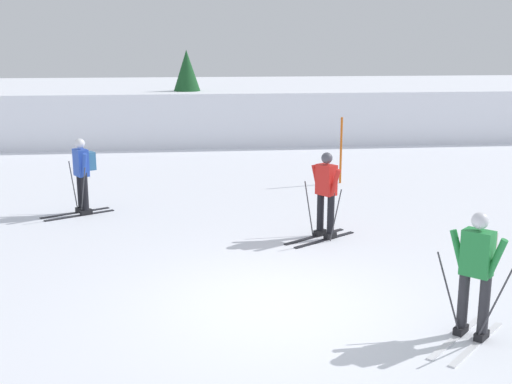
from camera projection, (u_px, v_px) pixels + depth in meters
name	position (u px, v px, depth m)	size (l,w,h in m)	color
ground_plane	(276.00, 304.00, 9.70)	(120.00, 120.00, 0.00)	white
far_snow_ridge	(216.00, 110.00, 27.18)	(80.00, 8.07, 1.95)	white
skier_blue	(82.00, 172.00, 14.55)	(1.57, 1.11, 1.71)	black
skier_red	(326.00, 193.00, 12.77)	(1.53, 1.20, 1.71)	black
skier_green	(477.00, 268.00, 8.43)	(1.41, 1.38, 1.71)	silver
trail_marker_pole	(341.00, 150.00, 17.69)	(0.06, 0.06, 1.80)	#C65614
conifer_far_left	(187.00, 90.00, 24.41)	(1.92, 1.92, 3.46)	#513823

